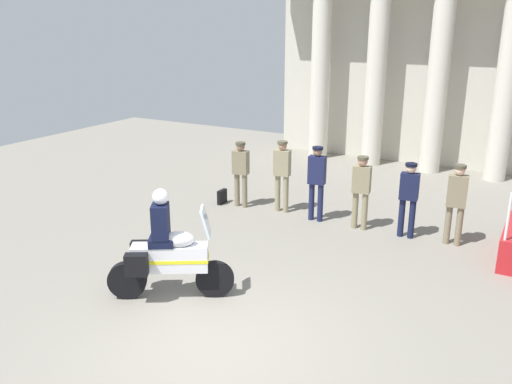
# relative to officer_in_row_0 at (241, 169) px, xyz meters

# --- Properties ---
(ground_plane) EXTENTS (28.12, 28.12, 0.00)m
(ground_plane) POSITION_rel_officer_in_row_0_xyz_m (2.78, -5.35, -0.96)
(ground_plane) COLOR gray
(colonnade_backdrop) EXTENTS (8.93, 1.46, 6.23)m
(colonnade_backdrop) POSITION_rel_officer_in_row_0_xyz_m (2.41, 6.24, 2.35)
(colonnade_backdrop) COLOR beige
(colonnade_backdrop) RESTS_ON ground_plane
(officer_in_row_0) EXTENTS (0.40, 0.26, 1.63)m
(officer_in_row_0) POSITION_rel_officer_in_row_0_xyz_m (0.00, 0.00, 0.00)
(officer_in_row_0) COLOR #7A7056
(officer_in_row_0) RESTS_ON ground_plane
(officer_in_row_1) EXTENTS (0.40, 0.26, 1.74)m
(officer_in_row_1) POSITION_rel_officer_in_row_0_xyz_m (1.05, 0.17, 0.07)
(officer_in_row_1) COLOR gray
(officer_in_row_1) RESTS_ON ground_plane
(officer_in_row_2) EXTENTS (0.40, 0.26, 1.74)m
(officer_in_row_2) POSITION_rel_officer_in_row_0_xyz_m (2.01, 0.01, 0.07)
(officer_in_row_2) COLOR #191E42
(officer_in_row_2) RESTS_ON ground_plane
(officer_in_row_3) EXTENTS (0.40, 0.26, 1.65)m
(officer_in_row_3) POSITION_rel_officer_in_row_0_xyz_m (3.06, 0.00, 0.01)
(officer_in_row_3) COLOR #847A5B
(officer_in_row_3) RESTS_ON ground_plane
(officer_in_row_4) EXTENTS (0.40, 0.26, 1.63)m
(officer_in_row_4) POSITION_rel_officer_in_row_0_xyz_m (4.09, 0.02, -0.00)
(officer_in_row_4) COLOR #141938
(officer_in_row_4) RESTS_ON ground_plane
(officer_in_row_5) EXTENTS (0.40, 0.26, 1.70)m
(officer_in_row_5) POSITION_rel_officer_in_row_0_xyz_m (5.03, 0.10, 0.04)
(officer_in_row_5) COLOR #7A7056
(officer_in_row_5) RESTS_ON ground_plane
(motorcycle_with_rider) EXTENTS (1.85, 1.24, 1.90)m
(motorcycle_with_rider) POSITION_rel_officer_in_row_0_xyz_m (1.32, -4.57, -0.17)
(motorcycle_with_rider) COLOR black
(motorcycle_with_rider) RESTS_ON ground_plane
(briefcase_on_ground) EXTENTS (0.10, 0.32, 0.36)m
(briefcase_on_ground) POSITION_rel_officer_in_row_0_xyz_m (-0.53, -0.05, -0.78)
(briefcase_on_ground) COLOR black
(briefcase_on_ground) RESTS_ON ground_plane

